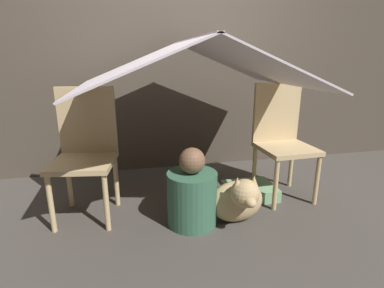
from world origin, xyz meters
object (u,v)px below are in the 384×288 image
at_px(chair_left, 85,149).
at_px(chair_right, 282,137).
at_px(dog, 238,199).
at_px(person_front, 192,194).

relative_size(chair_left, chair_right, 1.00).
bearing_deg(chair_left, dog, -12.08).
bearing_deg(chair_left, person_front, -15.15).
distance_m(person_front, dog, 0.32).
bearing_deg(dog, person_front, 166.38).
xyz_separation_m(chair_left, chair_right, (1.54, 0.00, 0.00)).
height_order(person_front, dog, person_front).
distance_m(chair_right, dog, 0.72).
relative_size(chair_right, person_front, 1.67).
distance_m(chair_left, dog, 1.15).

